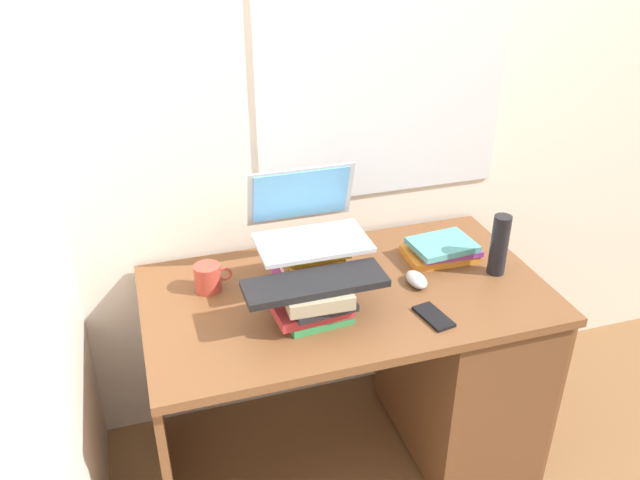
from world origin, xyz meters
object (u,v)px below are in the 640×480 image
desk (433,358)px  book_stack_tall (313,265)px  water_bottle (499,245)px  mug (208,278)px  computer_mouse (417,280)px  book_stack_side (442,250)px  laptop (308,222)px  book_stack_keyboard_riser (315,302)px  cell_phone (434,317)px  keyboard (315,283)px

desk → book_stack_tall: (-0.41, 0.09, 0.41)m
water_bottle → mug: bearing=169.2°
desk → computer_mouse: 0.36m
book_stack_side → laptop: laptop is taller
desk → book_stack_keyboard_riser: (-0.46, -0.09, 0.39)m
laptop → mug: (-0.32, 0.02, -0.16)m
book_stack_side → water_bottle: 0.20m
book_stack_keyboard_riser → cell_phone: 0.36m
keyboard → cell_phone: keyboard is taller
desk → keyboard: keyboard is taller
book_stack_tall → cell_phone: bearing=-43.1°
book_stack_side → laptop: (-0.48, 0.01, 0.17)m
desk → laptop: laptop is taller
book_stack_side → water_bottle: water_bottle is taller
book_stack_tall → keyboard: book_stack_tall is taller
desk → book_stack_side: bearing=63.4°
desk → book_stack_keyboard_riser: 0.61m
book_stack_keyboard_riser → cell_phone: (0.34, -0.10, -0.06)m
desk → water_bottle: (0.19, -0.01, 0.43)m
cell_phone → book_stack_keyboard_riser: bearing=153.9°
book_stack_tall → cell_phone: 0.41m
book_stack_side → computer_mouse: 0.20m
book_stack_tall → book_stack_side: size_ratio=0.99×
book_stack_tall → mug: bearing=166.4°
keyboard → computer_mouse: 0.40m
keyboard → mug: 0.39m
mug → water_bottle: size_ratio=0.58×
laptop → mug: bearing=175.7°
laptop → book_stack_tall: bearing=-88.2°
book_stack_side → cell_phone: (-0.18, -0.32, -0.03)m
book_stack_keyboard_riser → keyboard: 0.07m
book_stack_side → keyboard: bearing=-157.1°
book_stack_tall → book_stack_side: (0.48, 0.04, -0.05)m
desk → book_stack_side: book_stack_side is taller
desk → book_stack_keyboard_riser: bearing=-168.6°
book_stack_tall → book_stack_side: 0.48m
book_stack_tall → laptop: laptop is taller
computer_mouse → desk: bearing=2.0°
book_stack_side → computer_mouse: bearing=-140.0°
desk → book_stack_side: size_ratio=5.16×
book_stack_tall → book_stack_keyboard_riser: bearing=-105.0°
computer_mouse → water_bottle: bearing=-2.1°
laptop → keyboard: size_ratio=0.83×
laptop → keyboard: bearing=-101.3°
book_stack_keyboard_riser → cell_phone: size_ratio=1.76×
book_stack_tall → computer_mouse: book_stack_tall is taller
desk → mug: bearing=167.5°
cell_phone → book_stack_side: bearing=49.7°
desk → book_stack_side: 0.39m
book_stack_side → computer_mouse: (-0.15, -0.13, -0.02)m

